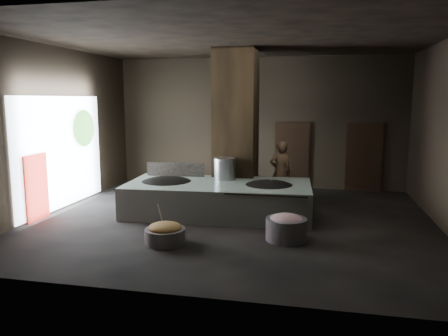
% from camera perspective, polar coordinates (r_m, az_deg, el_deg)
% --- Properties ---
extents(floor, '(10.00, 9.00, 0.10)m').
position_cam_1_polar(floor, '(11.33, 1.24, -6.99)').
color(floor, black).
rests_on(floor, ground).
extents(ceiling, '(10.00, 9.00, 0.10)m').
position_cam_1_polar(ceiling, '(11.00, 1.32, 16.73)').
color(ceiling, black).
rests_on(ceiling, back_wall).
extents(back_wall, '(10.00, 0.10, 4.50)m').
position_cam_1_polar(back_wall, '(15.41, 4.49, 5.91)').
color(back_wall, black).
rests_on(back_wall, ground).
extents(front_wall, '(10.00, 0.10, 4.50)m').
position_cam_1_polar(front_wall, '(6.53, -6.27, 1.74)').
color(front_wall, black).
rests_on(front_wall, ground).
extents(left_wall, '(0.10, 9.00, 4.50)m').
position_cam_1_polar(left_wall, '(12.87, -21.47, 4.72)').
color(left_wall, black).
rests_on(left_wall, ground).
extents(pillar, '(1.20, 1.20, 4.50)m').
position_cam_1_polar(pillar, '(12.84, 1.56, 5.33)').
color(pillar, black).
rests_on(pillar, ground).
extents(hearth_platform, '(5.01, 2.61, 0.85)m').
position_cam_1_polar(hearth_platform, '(11.78, -0.72, -3.98)').
color(hearth_platform, '#B5C9B8').
rests_on(hearth_platform, ground).
extents(platform_cap, '(4.77, 2.29, 0.03)m').
position_cam_1_polar(platform_cap, '(11.70, -0.72, -2.12)').
color(platform_cap, black).
rests_on(platform_cap, hearth_platform).
extents(wok_left, '(1.54, 1.54, 0.42)m').
position_cam_1_polar(wok_left, '(12.07, -7.51, -2.17)').
color(wok_left, black).
rests_on(wok_left, hearth_platform).
extents(wok_left_rim, '(1.57, 1.57, 0.05)m').
position_cam_1_polar(wok_left_rim, '(12.05, -7.52, -1.84)').
color(wok_left_rim, black).
rests_on(wok_left_rim, hearth_platform).
extents(wok_right, '(1.43, 1.43, 0.40)m').
position_cam_1_polar(wok_right, '(11.54, 5.89, -2.65)').
color(wok_right, black).
rests_on(wok_right, hearth_platform).
extents(wok_right_rim, '(1.46, 1.46, 0.05)m').
position_cam_1_polar(wok_right_rim, '(11.53, 5.89, -2.31)').
color(wok_right_rim, black).
rests_on(wok_right_rim, hearth_platform).
extents(stock_pot, '(0.59, 0.59, 0.64)m').
position_cam_1_polar(stock_pot, '(12.16, 0.08, -0.18)').
color(stock_pot, '#A8ABB0').
rests_on(stock_pot, hearth_platform).
extents(splash_guard, '(1.70, 0.16, 0.42)m').
position_cam_1_polar(splash_guard, '(12.76, -6.33, -0.26)').
color(splash_guard, black).
rests_on(splash_guard, hearth_platform).
extents(cook, '(0.77, 0.62, 1.83)m').
position_cam_1_polar(cook, '(13.24, 7.42, -0.45)').
color(cook, '#8C6747').
rests_on(cook, ground).
extents(veg_basin, '(1.15, 1.15, 0.32)m').
position_cam_1_polar(veg_basin, '(9.57, -7.68, -8.78)').
color(veg_basin, slate).
rests_on(veg_basin, ground).
extents(veg_fill, '(0.72, 0.72, 0.22)m').
position_cam_1_polar(veg_fill, '(9.51, -7.71, -7.70)').
color(veg_fill, olive).
rests_on(veg_fill, veg_basin).
extents(ladle, '(0.03, 0.35, 0.62)m').
position_cam_1_polar(ladle, '(9.65, -8.27, -6.24)').
color(ladle, '#A8ABB0').
rests_on(ladle, veg_basin).
extents(meat_basin, '(1.15, 1.15, 0.49)m').
position_cam_1_polar(meat_basin, '(9.76, 8.11, -7.92)').
color(meat_basin, slate).
rests_on(meat_basin, ground).
extents(meat_fill, '(0.74, 0.74, 0.28)m').
position_cam_1_polar(meat_fill, '(9.70, 8.14, -6.77)').
color(meat_fill, '#C4757E').
rests_on(meat_fill, meat_basin).
extents(doorway_near, '(1.18, 0.08, 2.38)m').
position_cam_1_polar(doorway_near, '(15.30, 8.84, 1.49)').
color(doorway_near, black).
rests_on(doorway_near, ground).
extents(doorway_near_glow, '(0.80, 0.04, 1.90)m').
position_cam_1_polar(doorway_near_glow, '(15.46, 8.57, 1.38)').
color(doorway_near_glow, '#8C6647').
rests_on(doorway_near_glow, ground).
extents(doorway_far, '(1.18, 0.08, 2.38)m').
position_cam_1_polar(doorway_far, '(15.36, 17.82, 1.19)').
color(doorway_far, black).
rests_on(doorway_far, ground).
extents(doorway_far_glow, '(0.82, 0.04, 1.95)m').
position_cam_1_polar(doorway_far_glow, '(15.41, 18.17, 1.01)').
color(doorway_far_glow, '#8C6647').
rests_on(doorway_far_glow, ground).
extents(left_opening, '(0.04, 4.20, 3.10)m').
position_cam_1_polar(left_opening, '(13.04, -20.46, 1.95)').
color(left_opening, white).
rests_on(left_opening, ground).
extents(pavilion_sliver, '(0.05, 0.90, 1.70)m').
position_cam_1_polar(pavilion_sliver, '(12.05, -23.29, -2.37)').
color(pavilion_sliver, maroon).
rests_on(pavilion_sliver, ground).
extents(tree_silhouette, '(0.28, 1.10, 1.10)m').
position_cam_1_polar(tree_silhouette, '(13.87, -17.81, 4.97)').
color(tree_silhouette, '#194714').
rests_on(tree_silhouette, left_opening).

